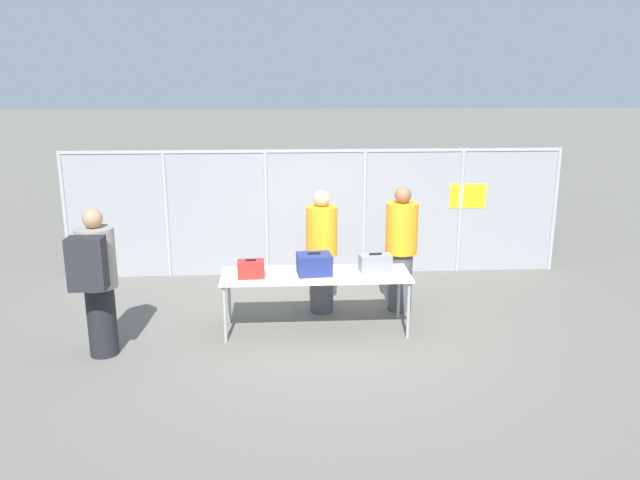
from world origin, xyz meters
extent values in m
plane|color=#605E56|center=(0.00, 0.00, 0.00)|extent=(120.00, 120.00, 0.00)
cylinder|color=#9EA0A5|center=(-4.01, 2.61, 1.04)|extent=(0.07, 0.07, 2.07)
cylinder|color=#9EA0A5|center=(-2.41, 2.61, 1.04)|extent=(0.07, 0.07, 2.07)
cylinder|color=#9EA0A5|center=(-0.80, 2.61, 1.04)|extent=(0.07, 0.07, 2.07)
cylinder|color=#9EA0A5|center=(0.80, 2.61, 1.04)|extent=(0.07, 0.07, 2.07)
cylinder|color=#9EA0A5|center=(2.41, 2.61, 1.04)|extent=(0.07, 0.07, 2.07)
cylinder|color=#9EA0A5|center=(4.01, 2.61, 1.04)|extent=(0.07, 0.07, 2.07)
cube|color=gray|center=(0.00, 2.61, 1.04)|extent=(8.02, 0.01, 2.07)
cube|color=#9EA0A5|center=(0.00, 2.61, 2.04)|extent=(8.02, 0.04, 0.04)
cube|color=yellow|center=(2.52, 2.60, 1.28)|extent=(0.60, 0.01, 0.40)
cube|color=silver|center=(-0.13, 0.18, 0.75)|extent=(2.39, 0.77, 0.02)
cylinder|color=#99999E|center=(-1.26, -0.15, 0.37)|extent=(0.04, 0.04, 0.74)
cylinder|color=#99999E|center=(1.01, -0.15, 0.37)|extent=(0.04, 0.04, 0.74)
cylinder|color=#99999E|center=(-1.26, 0.50, 0.37)|extent=(0.04, 0.04, 0.74)
cylinder|color=#99999E|center=(1.01, 0.50, 0.37)|extent=(0.04, 0.04, 0.74)
cube|color=red|center=(-0.94, 0.10, 0.87)|extent=(0.34, 0.26, 0.21)
cube|color=black|center=(-0.94, 0.10, 0.98)|extent=(0.13, 0.03, 0.02)
cube|color=navy|center=(-0.15, 0.17, 0.89)|extent=(0.45, 0.37, 0.26)
cube|color=black|center=(-0.15, 0.17, 1.04)|extent=(0.16, 0.04, 0.02)
cube|color=slate|center=(0.64, 0.25, 0.87)|extent=(0.43, 0.25, 0.22)
cube|color=black|center=(0.64, 0.25, 0.99)|extent=(0.16, 0.04, 0.02)
cylinder|color=black|center=(-2.67, -0.39, 0.42)|extent=(0.33, 0.33, 0.84)
cylinder|color=gray|center=(-2.67, -0.39, 1.19)|extent=(0.44, 0.44, 0.70)
sphere|color=#A57A5B|center=(-2.67, -0.39, 1.65)|extent=(0.23, 0.23, 0.23)
cube|color=#232328|center=(-2.67, -0.73, 1.22)|extent=(0.39, 0.24, 0.59)
cylinder|color=#4C4C51|center=(-0.01, 0.85, 0.41)|extent=(0.32, 0.32, 0.82)
cylinder|color=orange|center=(-0.01, 0.85, 1.16)|extent=(0.43, 0.43, 0.68)
sphere|color=tan|center=(-0.01, 0.85, 1.61)|extent=(0.22, 0.22, 0.22)
cylinder|color=#4C4C51|center=(1.09, 0.84, 0.42)|extent=(0.33, 0.33, 0.83)
cylinder|color=orange|center=(1.09, 0.84, 1.18)|extent=(0.43, 0.43, 0.70)
sphere|color=brown|center=(1.09, 0.84, 1.64)|extent=(0.23, 0.23, 0.23)
cube|color=#4C6B47|center=(2.55, 5.14, 0.43)|extent=(3.16, 1.33, 0.52)
sphere|color=black|center=(1.99, 4.41, 0.32)|extent=(0.63, 0.63, 0.63)
sphere|color=black|center=(1.99, 5.86, 0.32)|extent=(0.63, 0.63, 0.63)
cylinder|color=#59595B|center=(0.42, 5.14, 0.22)|extent=(1.11, 0.06, 0.06)
camera|label=1|loc=(-0.54, -7.36, 3.18)|focal=35.00mm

